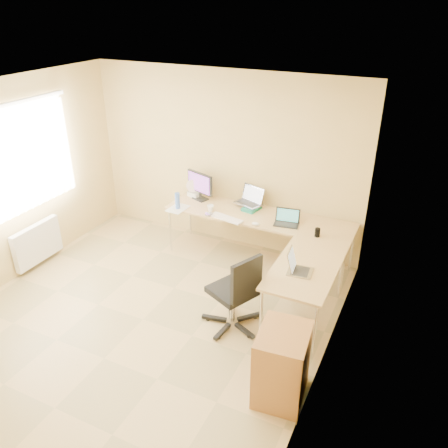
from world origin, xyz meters
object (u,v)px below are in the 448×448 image
at_px(desk_main, 258,238).
at_px(water_bottle, 177,201).
at_px(desk_fan, 194,188).
at_px(desk_return, 304,293).
at_px(laptop_black, 287,218).
at_px(keyboard, 226,218).
at_px(laptop_center, 248,196).
at_px(cabinet, 282,366).
at_px(office_chair, 232,289).
at_px(mug, 210,208).
at_px(monitor, 200,186).
at_px(laptop_return, 301,264).

distance_m(desk_main, water_bottle, 1.26).
height_order(water_bottle, desk_fan, desk_fan).
xyz_separation_m(desk_return, laptop_black, (-0.54, 0.89, 0.47)).
bearing_deg(keyboard, laptop_center, 88.66).
xyz_separation_m(desk_main, water_bottle, (-1.13, -0.30, 0.49)).
relative_size(laptop_black, cabinet, 0.42).
height_order(desk_return, cabinet, cabinet).
distance_m(laptop_center, cabinet, 2.82).
bearing_deg(laptop_center, water_bottle, -129.67).
distance_m(laptop_center, office_chair, 1.78).
distance_m(laptop_center, water_bottle, 1.02).
bearing_deg(laptop_black, mug, 174.08).
xyz_separation_m(desk_return, monitor, (-1.97, 1.14, 0.58)).
distance_m(desk_main, mug, 0.80).
bearing_deg(desk_fan, cabinet, -66.28).
xyz_separation_m(monitor, laptop_center, (0.75, 0.06, -0.05)).
bearing_deg(keyboard, desk_fan, 158.74).
distance_m(water_bottle, cabinet, 2.99).
bearing_deg(mug, laptop_black, 2.88).
distance_m(desk_main, cabinet, 2.48).
bearing_deg(laptop_black, laptop_center, 147.03).
distance_m(mug, laptop_return, 1.90).
height_order(laptop_return, cabinet, laptop_return).
height_order(desk_return, laptop_black, laptop_black).
relative_size(desk_return, laptop_center, 3.41).
height_order(desk_main, cabinet, cabinet).
bearing_deg(water_bottle, desk_fan, 90.00).
height_order(water_bottle, laptop_return, water_bottle).
bearing_deg(laptop_return, keyboard, 50.60).
height_order(mug, laptop_return, laptop_return).
xyz_separation_m(mug, cabinet, (1.80, -2.04, -0.42)).
relative_size(monitor, laptop_black, 1.53).
bearing_deg(laptop_center, desk_fan, -159.02).
bearing_deg(desk_return, desk_main, 134.27).
bearing_deg(office_chair, desk_return, 57.92).
relative_size(monitor, mug, 5.16).
height_order(desk_return, water_bottle, water_bottle).
xyz_separation_m(water_bottle, desk_fan, (0.00, 0.50, 0.01)).
distance_m(keyboard, laptop_return, 1.56).
relative_size(mug, desk_fan, 0.37).
xyz_separation_m(laptop_return, office_chair, (-0.68, -0.31, -0.34)).
relative_size(desk_fan, office_chair, 0.26).
relative_size(laptop_center, keyboard, 0.79).
bearing_deg(office_chair, water_bottle, 165.00).
relative_size(desk_main, desk_fan, 10.30).
bearing_deg(office_chair, laptop_black, 107.66).
distance_m(desk_return, keyboard, 1.55).
xyz_separation_m(water_bottle, cabinet, (2.25, -1.91, -0.49)).
bearing_deg(cabinet, desk_main, 111.02).
bearing_deg(office_chair, desk_main, 125.28).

